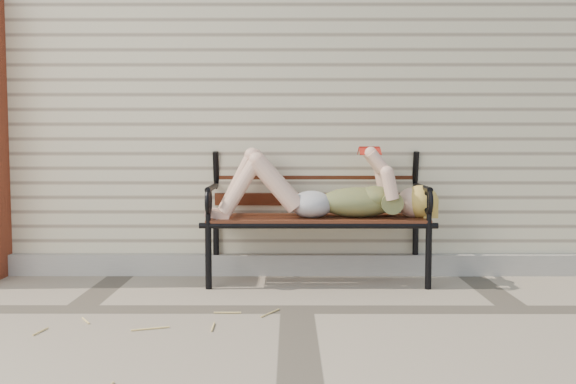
{
  "coord_description": "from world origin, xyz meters",
  "views": [
    {
      "loc": [
        -0.04,
        -3.58,
        0.94
      ],
      "look_at": [
        -0.05,
        0.6,
        0.63
      ],
      "focal_mm": 40.0,
      "sensor_mm": 36.0,
      "label": 1
    }
  ],
  "objects": [
    {
      "name": "house_wall",
      "position": [
        0.0,
        3.0,
        1.5
      ],
      "size": [
        8.0,
        4.0,
        3.0
      ],
      "primitive_type": "cube",
      "color": "beige",
      "rests_on": "ground"
    },
    {
      "name": "foundation_strip",
      "position": [
        0.0,
        0.97,
        0.07
      ],
      "size": [
        8.0,
        0.1,
        0.15
      ],
      "primitive_type": "cube",
      "color": "#B0AC9F",
      "rests_on": "ground"
    },
    {
      "name": "reading_woman",
      "position": [
        0.16,
        0.71,
        0.62
      ],
      "size": [
        1.53,
        0.35,
        0.48
      ],
      "color": "#09373F",
      "rests_on": "ground"
    },
    {
      "name": "garden_bench",
      "position": [
        0.14,
        0.84,
        0.59
      ],
      "size": [
        1.62,
        0.64,
        1.05
      ],
      "color": "black",
      "rests_on": "ground"
    },
    {
      "name": "ground",
      "position": [
        0.0,
        0.0,
        0.0
      ],
      "size": [
        80.0,
        80.0,
        0.0
      ],
      "primitive_type": "plane",
      "color": "gray",
      "rests_on": "ground"
    }
  ]
}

